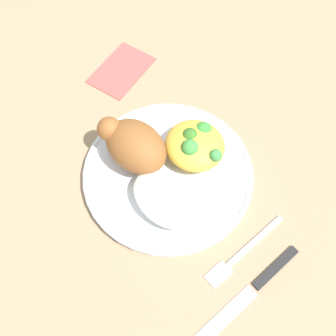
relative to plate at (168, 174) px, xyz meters
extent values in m
plane|color=#977A5B|center=(0.00, 0.00, -0.01)|extent=(2.00, 2.00, 0.00)
cylinder|color=silver|center=(0.00, 0.00, 0.00)|extent=(0.25, 0.25, 0.01)
torus|color=silver|center=(0.00, 0.00, 0.00)|extent=(0.26, 0.26, 0.01)
ellipsoid|color=brown|center=(0.05, 0.02, 0.04)|extent=(0.10, 0.07, 0.06)
sphere|color=brown|center=(0.09, 0.03, 0.05)|extent=(0.04, 0.04, 0.04)
ellipsoid|color=white|center=(-0.03, 0.04, 0.02)|extent=(0.11, 0.08, 0.03)
ellipsoid|color=gold|center=(-0.01, -0.05, 0.03)|extent=(0.09, 0.09, 0.04)
sphere|color=#376E25|center=(0.01, -0.05, 0.04)|extent=(0.03, 0.03, 0.03)
sphere|color=#3E8D43|center=(-0.04, -0.05, 0.04)|extent=(0.02, 0.02, 0.02)
sphere|color=#296B2D|center=(-0.01, -0.04, 0.03)|extent=(0.03, 0.03, 0.03)
sphere|color=#3F903C|center=(-0.01, -0.04, 0.04)|extent=(0.03, 0.03, 0.03)
sphere|color=#2C6A1F|center=(-0.02, -0.05, 0.03)|extent=(0.02, 0.02, 0.02)
sphere|color=#398D35|center=(0.00, -0.08, 0.03)|extent=(0.03, 0.03, 0.03)
cube|color=silver|center=(-0.16, -0.01, -0.01)|extent=(0.02, 0.11, 0.01)
cube|color=silver|center=(-0.15, 0.06, -0.01)|extent=(0.03, 0.04, 0.00)
cube|color=black|center=(-0.20, 0.00, 0.00)|extent=(0.02, 0.08, 0.01)
cube|color=silver|center=(-0.19, 0.10, -0.01)|extent=(0.03, 0.11, 0.00)
cube|color=#DB4C47|center=(0.21, -0.09, -0.01)|extent=(0.09, 0.12, 0.00)
camera|label=1|loc=(-0.20, 0.21, 0.54)|focal=43.55mm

